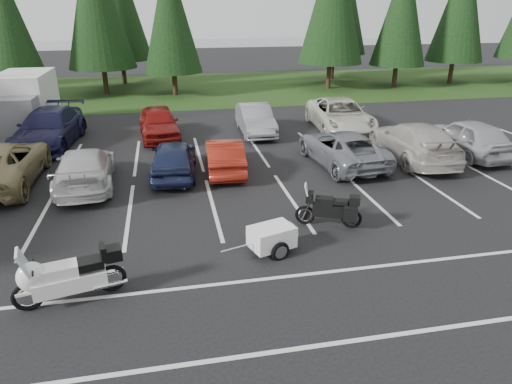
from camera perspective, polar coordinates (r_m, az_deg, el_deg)
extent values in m
plane|color=black|center=(14.20, -6.92, -3.69)|extent=(120.00, 120.00, 0.00)
cube|color=#1D3B13|center=(37.27, -10.14, 12.53)|extent=(80.00, 16.00, 0.01)
cube|color=slate|center=(68.19, -7.54, 17.06)|extent=(70.00, 50.00, 0.02)
cube|color=silver|center=(16.02, -7.53, -0.58)|extent=(32.00, 16.00, 0.01)
cylinder|color=#332316|center=(35.86, -27.46, 11.74)|extent=(0.36, 0.36, 2.11)
cone|color=black|center=(35.50, -28.73, 18.39)|extent=(3.87, 3.87, 7.48)
cylinder|color=#332316|center=(36.22, -18.37, 13.58)|extent=(0.36, 0.36, 2.62)
cylinder|color=#332316|center=(34.72, -10.14, 13.70)|extent=(0.36, 0.36, 2.26)
cone|color=black|center=(34.35, -10.68, 21.15)|extent=(4.14, 4.14, 7.99)
cylinder|color=#332316|center=(37.43, 9.11, 14.72)|extent=(0.36, 0.36, 2.69)
cylinder|color=#332316|center=(39.41, 17.02, 14.16)|extent=(0.36, 0.36, 2.33)
cone|color=black|center=(39.09, 17.84, 20.90)|extent=(4.27, 4.27, 8.24)
cylinder|color=#332316|center=(42.90, 23.25, 14.06)|extent=(0.36, 0.36, 2.47)
cone|color=black|center=(42.61, 24.32, 20.60)|extent=(4.53, 4.53, 8.76)
cylinder|color=#332316|center=(40.66, -16.27, 14.74)|extent=(0.36, 0.36, 2.71)
cylinder|color=#332316|center=(42.48, 9.54, 15.80)|extent=(0.36, 0.36, 3.00)
imported|color=silver|center=(17.70, -20.63, 2.82)|extent=(2.27, 4.96, 1.41)
imported|color=#1B2343|center=(17.93, -10.26, 4.20)|extent=(2.00, 4.29, 1.42)
imported|color=maroon|center=(18.16, -3.98, 4.59)|extent=(1.62, 4.09, 1.32)
imported|color=slate|center=(19.26, 10.72, 5.44)|extent=(2.78, 5.29, 1.42)
imported|color=#BAB1AA|center=(20.64, 19.08, 6.00)|extent=(2.54, 5.63, 1.60)
imported|color=#A9AAAE|center=(22.18, 24.94, 6.25)|extent=(2.15, 4.85, 1.62)
imported|color=#161637|center=(23.62, -24.47, 7.29)|extent=(2.93, 5.99, 1.68)
imported|color=maroon|center=(23.34, -12.06, 8.48)|extent=(2.18, 4.66, 1.54)
imported|color=gray|center=(23.68, -0.08, 9.06)|extent=(1.63, 4.45, 1.45)
imported|color=beige|center=(24.63, 10.50, 9.41)|extent=(3.17, 6.02, 1.62)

